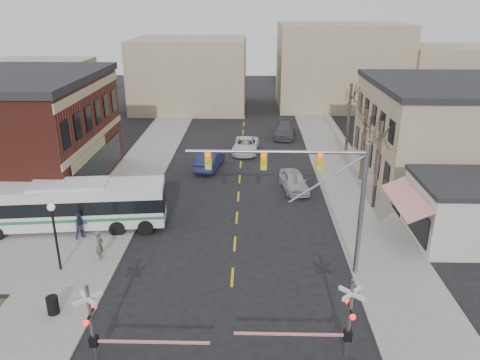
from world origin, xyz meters
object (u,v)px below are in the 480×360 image
object	(u,v)px
transit_bus	(71,204)
pedestrian_near	(100,245)
street_lamp	(54,223)
car_c	(246,145)
traffic_signal_mast	(314,183)
car_d	(285,130)
pedestrian_far	(81,226)
car_a	(294,181)
rr_crossing_east	(340,319)
trash_bin	(53,305)
car_b	(210,160)
rr_crossing_west	(101,325)

from	to	relation	value
transit_bus	pedestrian_near	world-z (taller)	transit_bus
street_lamp	car_c	bearing A→B (deg)	65.64
transit_bus	traffic_signal_mast	world-z (taller)	traffic_signal_mast
transit_bus	car_d	world-z (taller)	transit_bus
street_lamp	pedestrian_far	distance (m)	4.46
traffic_signal_mast	pedestrian_far	distance (m)	15.99
car_a	car_c	distance (m)	11.23
rr_crossing_east	street_lamp	bearing A→B (deg)	156.35
rr_crossing_east	pedestrian_near	size ratio (longest dim) A/B	2.95
car_c	traffic_signal_mast	bearing A→B (deg)	-75.46
pedestrian_near	street_lamp	bearing A→B (deg)	117.77
transit_bus	car_a	xyz separation A→B (m)	(16.06, 7.66, -1.06)
rr_crossing_east	trash_bin	size ratio (longest dim) A/B	5.83
street_lamp	car_a	xyz separation A→B (m)	(14.91, 13.16, -2.37)
rr_crossing_east	car_c	distance (m)	30.61
traffic_signal_mast	trash_bin	bearing A→B (deg)	-162.41
car_d	pedestrian_far	bearing A→B (deg)	-112.95
street_lamp	traffic_signal_mast	bearing A→B (deg)	0.47
street_lamp	transit_bus	bearing A→B (deg)	101.84
street_lamp	car_b	xyz separation A→B (m)	(7.31, 18.36, -2.31)
traffic_signal_mast	pedestrian_near	size ratio (longest dim) A/B	5.19
traffic_signal_mast	rr_crossing_west	bearing A→B (deg)	-142.88
pedestrian_far	pedestrian_near	bearing A→B (deg)	-90.61
car_a	car_c	xyz separation A→B (m)	(-4.24, 10.40, -0.05)
car_a	pedestrian_near	bearing A→B (deg)	-146.25
rr_crossing_east	car_b	size ratio (longest dim) A/B	1.07
traffic_signal_mast	car_b	distance (m)	20.29
rr_crossing_east	street_lamp	world-z (taller)	street_lamp
transit_bus	trash_bin	xyz separation A→B (m)	(2.41, -9.66, -1.26)
rr_crossing_east	car_a	xyz separation A→B (m)	(-0.33, 19.84, -1.17)
traffic_signal_mast	rr_crossing_west	xyz separation A→B (m)	(-9.87, -7.47, -3.76)
pedestrian_near	traffic_signal_mast	bearing A→B (deg)	-99.98
traffic_signal_mast	pedestrian_far	xyz separation A→B (m)	(-14.81, 3.79, -4.71)
traffic_signal_mast	car_c	bearing A→B (deg)	99.87
car_d	pedestrian_near	xyz separation A→B (m)	(-13.13, -28.48, 0.24)
traffic_signal_mast	car_c	size ratio (longest dim) A/B	1.82
traffic_signal_mast	car_a	bearing A→B (deg)	89.28
transit_bus	car_b	bearing A→B (deg)	56.64
rr_crossing_east	pedestrian_near	world-z (taller)	rr_crossing_east
car_a	car_b	xyz separation A→B (m)	(-7.60, 5.20, 0.06)
traffic_signal_mast	pedestrian_far	bearing A→B (deg)	165.63
pedestrian_near	car_a	bearing A→B (deg)	-52.02
transit_bus	rr_crossing_west	bearing A→B (deg)	-64.86
car_c	pedestrian_far	bearing A→B (deg)	-113.97
trash_bin	car_a	distance (m)	22.05
traffic_signal_mast	car_b	bearing A→B (deg)	112.17
trash_bin	pedestrian_far	world-z (taller)	pedestrian_far
rr_crossing_east	rr_crossing_west	bearing A→B (deg)	-176.28
traffic_signal_mast	trash_bin	distance (m)	15.05
traffic_signal_mast	pedestrian_near	bearing A→B (deg)	174.71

